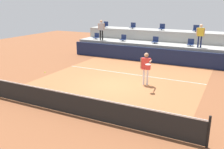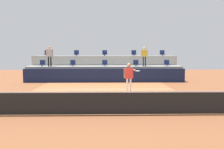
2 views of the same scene
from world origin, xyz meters
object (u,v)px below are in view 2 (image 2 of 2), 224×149
Objects in this scene: stadium_chair_lower_center at (105,63)px; stadium_chair_lower_right at (136,63)px; stadium_chair_upper_left at (76,53)px; stadium_chair_upper_center at (105,53)px; stadium_chair_upper_far_right at (162,53)px; stadium_chair_upper_right at (134,53)px; stadium_chair_lower_left at (73,64)px; stadium_chair_upper_far_left at (47,53)px; spectator_in_grey at (50,54)px; tennis_player at (129,75)px; stadium_chair_lower_far_right at (167,63)px; stadium_chair_lower_far_left at (42,64)px; tennis_ball at (34,87)px; spectator_in_white at (144,55)px.

stadium_chair_lower_center is 2.67m from stadium_chair_lower_right.
stadium_chair_upper_left and stadium_chair_upper_center have the same top height.
stadium_chair_upper_center is at bearing 180.00° from stadium_chair_upper_far_right.
stadium_chair_upper_right is at bearing 89.33° from stadium_chair_lower_right.
stadium_chair_upper_far_left reaches higher than stadium_chair_lower_left.
tennis_player is at bearing -44.78° from spectator_in_grey.
spectator_in_grey is at bearing -154.41° from stadium_chair_upper_center.
spectator_in_grey is (-4.58, -0.38, 0.79)m from stadium_chair_lower_center.
stadium_chair_upper_center is 1.00× the size of stadium_chair_upper_far_right.
stadium_chair_upper_right is at bearing 33.76° from stadium_chair_lower_center.
stadium_chair_lower_far_right is 1.00× the size of stadium_chair_upper_left.
spectator_in_grey reaches higher than stadium_chair_lower_far_left.
stadium_chair_lower_center reaches higher than tennis_ball.
stadium_chair_upper_far_left is at bearing 180.00° from stadium_chair_upper_left.
stadium_chair_lower_right is at bearing -12.64° from stadium_chair_upper_far_left.
stadium_chair_upper_right is at bearing 81.65° from tennis_player.
stadium_chair_lower_center is at bearing -18.58° from stadium_chair_upper_far_left.
stadium_chair_upper_far_right is at bearing 18.59° from stadium_chair_lower_center.
stadium_chair_lower_left is 8.06m from stadium_chair_lower_far_right.
stadium_chair_lower_left is 1.00× the size of stadium_chair_upper_far_left.
stadium_chair_upper_far_right is at bearing 12.40° from spectator_in_grey.
stadium_chair_upper_right is 1.00× the size of stadium_chair_upper_far_right.
stadium_chair_upper_far_left is at bearing 180.00° from stadium_chair_upper_right.
stadium_chair_upper_far_left and stadium_chair_upper_left have the same top height.
stadium_chair_lower_far_left is 1.00× the size of stadium_chair_lower_far_right.
tennis_player is (-3.86, -8.20, -1.22)m from stadium_chair_upper_far_right.
spectator_in_white is at bearing 51.91° from tennis_ball.
tennis_ball is (-3.32, -8.87, -0.74)m from stadium_chair_lower_center.
tennis_ball is at bearing -128.09° from spectator_in_white.
stadium_chair_lower_left is at bearing -92.93° from stadium_chair_upper_left.
stadium_chair_upper_far_left is (-0.05, 1.80, 0.85)m from stadium_chair_lower_far_left.
spectator_in_grey is (-1.85, -0.38, 0.79)m from stadium_chair_lower_left.
stadium_chair_lower_left and stadium_chair_lower_right have the same top height.
tennis_player is (4.12, -8.20, -1.22)m from stadium_chair_upper_left.
stadium_chair_upper_far_left is 0.29× the size of tennis_player.
stadium_chair_upper_left is (2.72, 0.00, 0.00)m from stadium_chair_upper_far_left.
spectator_in_grey reaches higher than stadium_chair_lower_center.
tennis_player reaches higher than stadium_chair_lower_far_right.
stadium_chair_lower_center is at bearing -34.34° from stadium_chair_upper_left.
spectator_in_grey is (-7.25, -0.38, 0.79)m from stadium_chair_lower_right.
stadium_chair_upper_far_left reaches higher than tennis_ball.
stadium_chair_lower_right reaches higher than tennis_ball.
stadium_chair_lower_far_left is at bearing -88.51° from stadium_chair_upper_far_left.
stadium_chair_lower_far_right is (10.64, 0.00, 0.00)m from stadium_chair_lower_far_left.
tennis_ball is (-6.01, -10.67, -1.59)m from stadium_chair_upper_right.
spectator_in_white reaches higher than stadium_chair_upper_left.
stadium_chair_lower_left is at bearing 0.00° from stadium_chair_lower_far_left.
spectator_in_grey is (0.73, -0.38, 0.79)m from stadium_chair_lower_far_left.
stadium_chair_upper_center and stadium_chair_upper_right have the same top height.
spectator_in_grey is at bearing 98.46° from tennis_ball.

